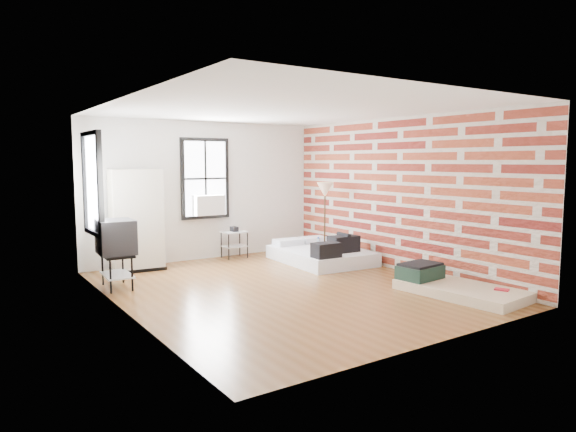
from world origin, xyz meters
TOP-DOWN VIEW (x-y plane):
  - ground at (0.00, 0.00)m, footprint 6.00×6.00m
  - room_shell at (0.23, 0.36)m, footprint 5.02×6.02m
  - mattress_main at (1.74, 1.34)m, footprint 1.57×2.05m
  - mattress_bare at (1.91, -1.67)m, footprint 1.14×1.92m
  - wardrobe at (-1.52, 2.65)m, footprint 0.98×0.61m
  - side_table at (0.52, 2.72)m, footprint 0.49×0.40m
  - floor_lamp at (2.02, 1.59)m, footprint 0.34×0.34m
  - tv_stand at (-2.21, 1.49)m, footprint 0.58×0.80m

SIDE VIEW (x-z plane):
  - ground at x=0.00m, z-range 0.00..0.00m
  - mattress_bare at x=1.91m, z-range -0.08..0.32m
  - mattress_main at x=1.74m, z-range -0.14..0.49m
  - side_table at x=0.52m, z-range 0.11..0.76m
  - tv_stand at x=-2.21m, z-range 0.24..1.32m
  - wardrobe at x=-1.52m, z-range 0.00..1.85m
  - floor_lamp at x=2.02m, z-range 0.55..2.13m
  - room_shell at x=0.23m, z-range 0.33..3.14m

